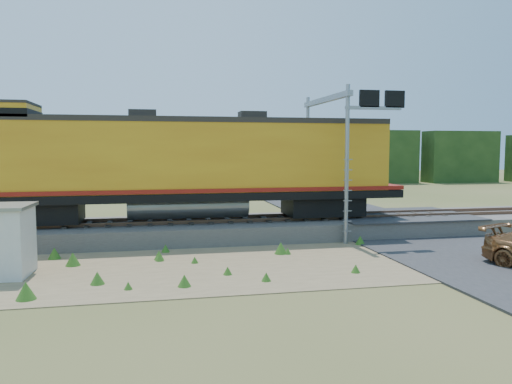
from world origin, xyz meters
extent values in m
plane|color=#475123|center=(0.00, 0.00, 0.00)|extent=(140.00, 140.00, 0.00)
cube|color=slate|center=(0.00, 6.00, 0.40)|extent=(70.00, 5.00, 0.80)
cube|color=brown|center=(0.00, 5.28, 0.88)|extent=(70.00, 0.10, 0.16)
cube|color=brown|center=(0.00, 6.72, 0.88)|extent=(70.00, 0.10, 0.16)
cube|color=#8C7754|center=(-2.00, 0.50, 0.01)|extent=(26.00, 8.00, 0.03)
cube|color=#38383A|center=(7.00, 6.00, 0.83)|extent=(7.00, 5.20, 0.06)
cube|color=#38383A|center=(7.00, 22.00, 0.04)|extent=(7.00, 24.00, 0.08)
cube|color=#1B3413|center=(0.00, 38.00, 3.25)|extent=(36.00, 3.00, 6.50)
cube|color=black|center=(-10.19, 6.00, 1.41)|extent=(3.63, 2.32, 0.91)
cube|color=black|center=(2.92, 6.00, 1.41)|extent=(3.63, 2.32, 0.91)
cube|color=black|center=(-3.63, 6.00, 2.05)|extent=(20.16, 3.02, 0.36)
cylinder|color=gray|center=(-3.63, 6.00, 1.56)|extent=(5.55, 1.21, 1.21)
cube|color=gold|center=(-3.63, 6.00, 3.79)|extent=(18.65, 2.92, 3.13)
cube|color=maroon|center=(-3.63, 6.00, 2.35)|extent=(20.16, 3.08, 0.18)
cube|color=#28231E|center=(-3.63, 6.00, 5.48)|extent=(18.65, 2.97, 0.24)
cube|color=gold|center=(-11.50, 6.00, 5.71)|extent=(2.62, 2.92, 0.71)
cube|color=#28231E|center=(-11.50, 6.00, 6.10)|extent=(2.62, 2.97, 0.12)
cube|color=black|center=(-11.50, 6.00, 5.66)|extent=(2.67, 2.97, 0.35)
cube|color=#28231E|center=(-5.65, 6.00, 5.71)|extent=(1.21, 1.01, 0.45)
cube|color=#28231E|center=(-0.61, 6.00, 5.71)|extent=(1.21, 1.01, 0.45)
cube|color=silver|center=(-10.20, 0.24, 1.14)|extent=(1.90, 1.90, 2.28)
cylinder|color=gray|center=(3.02, 3.20, 3.48)|extent=(0.18, 0.18, 6.96)
cylinder|color=gray|center=(3.02, 8.80, 3.48)|extent=(0.18, 0.18, 6.96)
cube|color=gray|center=(3.02, 6.00, 6.56)|extent=(0.25, 6.20, 0.25)
cube|color=gray|center=(4.22, 3.20, 5.97)|extent=(2.59, 0.15, 0.15)
cube|color=black|center=(4.02, 3.20, 6.36)|extent=(0.89, 0.15, 0.75)
cube|color=black|center=(5.21, 3.20, 6.36)|extent=(0.89, 0.15, 0.75)
camera|label=1|loc=(-5.29, -17.22, 4.21)|focal=35.00mm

